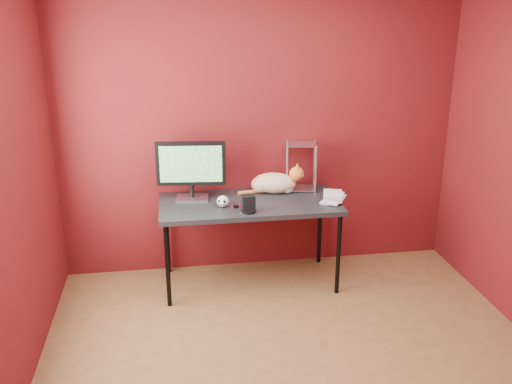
{
  "coord_description": "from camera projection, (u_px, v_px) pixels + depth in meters",
  "views": [
    {
      "loc": [
        -0.78,
        -3.06,
        2.38
      ],
      "look_at": [
        -0.13,
        1.15,
        0.91
      ],
      "focal_mm": 40.0,
      "sensor_mm": 36.0,
      "label": 1
    }
  ],
  "objects": [
    {
      "name": "desk",
      "position": [
        249.0,
        207.0,
        4.78
      ],
      "size": [
        1.5,
        0.7,
        0.75
      ],
      "color": "black",
      "rests_on": "ground"
    },
    {
      "name": "room",
      "position": [
        308.0,
        168.0,
        3.28
      ],
      "size": [
        3.52,
        3.52,
        2.61
      ],
      "color": "brown",
      "rests_on": "ground"
    },
    {
      "name": "skull_mug",
      "position": [
        223.0,
        201.0,
        4.63
      ],
      "size": [
        0.1,
        0.1,
        0.09
      ],
      "rotation": [
        0.0,
        0.0,
        -0.33
      ],
      "color": "silver",
      "rests_on": "desk"
    },
    {
      "name": "washer",
      "position": [
        242.0,
        212.0,
        4.53
      ],
      "size": [
        0.04,
        0.04,
        0.0
      ],
      "primitive_type": "cylinder",
      "color": "#B3B3B8",
      "rests_on": "desk"
    },
    {
      "name": "monitor",
      "position": [
        191.0,
        168.0,
        4.73
      ],
      "size": [
        0.58,
        0.21,
        0.5
      ],
      "rotation": [
        0.0,
        0.0,
        -0.11
      ],
      "color": "#B3B3B8",
      "rests_on": "desk"
    },
    {
      "name": "pocket_knife",
      "position": [
        237.0,
        207.0,
        4.63
      ],
      "size": [
        0.08,
        0.03,
        0.02
      ],
      "primitive_type": "cube",
      "rotation": [
        0.0,
        0.0,
        0.09
      ],
      "color": "#AF0D1D",
      "rests_on": "desk"
    },
    {
      "name": "wire_rack",
      "position": [
        301.0,
        166.0,
        5.0
      ],
      "size": [
        0.28,
        0.24,
        0.42
      ],
      "rotation": [
        0.0,
        0.0,
        -0.18
      ],
      "color": "#B3B3B8",
      "rests_on": "desk"
    },
    {
      "name": "book_stack",
      "position": [
        326.0,
        152.0,
        4.67
      ],
      "size": [
        0.25,
        0.26,
        0.84
      ],
      "rotation": [
        0.0,
        0.0,
        -0.39
      ],
      "color": "beige",
      "rests_on": "desk"
    },
    {
      "name": "cat",
      "position": [
        275.0,
        183.0,
        4.95
      ],
      "size": [
        0.57,
        0.29,
        0.27
      ],
      "rotation": [
        0.0,
        0.0,
        -0.26
      ],
      "color": "orange",
      "rests_on": "desk"
    },
    {
      "name": "speaker",
      "position": [
        248.0,
        204.0,
        4.51
      ],
      "size": [
        0.12,
        0.12,
        0.14
      ],
      "rotation": [
        0.0,
        0.0,
        0.04
      ],
      "color": "black",
      "rests_on": "desk"
    },
    {
      "name": "black_gadget",
      "position": [
        236.0,
        207.0,
        4.63
      ],
      "size": [
        0.05,
        0.04,
        0.02
      ],
      "primitive_type": "cube",
      "rotation": [
        0.0,
        0.0,
        0.24
      ],
      "color": "black",
      "rests_on": "desk"
    }
  ]
}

